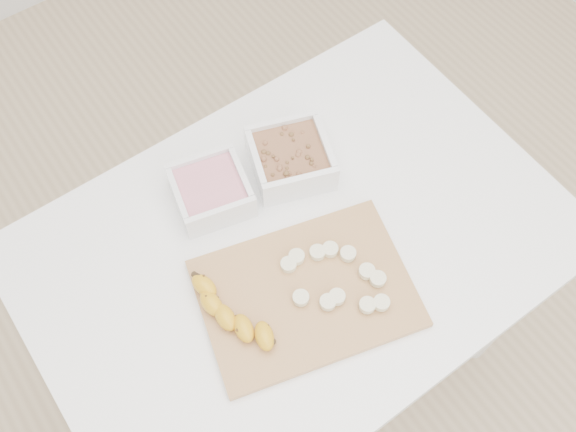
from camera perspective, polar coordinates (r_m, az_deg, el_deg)
ground at (r=1.91m, az=0.53°, el=-12.36°), size 3.50×3.50×0.00m
table at (r=1.29m, az=0.77°, el=-4.26°), size 1.00×0.70×0.75m
bowl_yogurt at (r=1.23m, az=-6.86°, el=2.27°), size 0.17×0.17×0.06m
bowl_granola at (r=1.26m, az=0.24°, el=5.19°), size 0.19×0.19×0.07m
cutting_board at (r=1.16m, az=1.60°, el=-6.88°), size 0.43×0.35×0.01m
banana at (r=1.12m, az=-4.90°, el=-8.73°), size 0.06×0.19×0.03m
banana_slices at (r=1.15m, az=4.33°, el=-5.46°), size 0.16×0.19×0.02m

